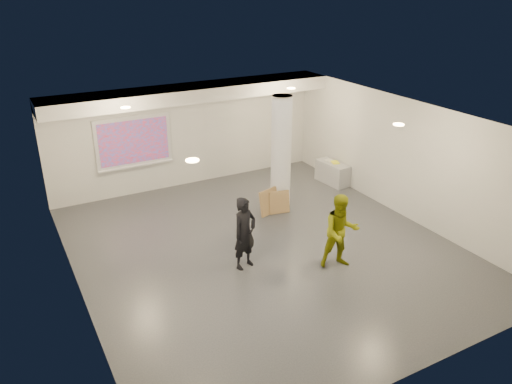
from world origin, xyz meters
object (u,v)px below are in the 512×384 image
column (281,153)px  woman (245,233)px  credenza (333,173)px  man (341,232)px  projection_screen (134,142)px

column → woman: column is taller
credenza → man: bearing=-129.8°
column → projection_screen: 4.08m
woman → man: size_ratio=0.97×
column → credenza: column is taller
projection_screen → column: bearing=-40.6°
projection_screen → woman: bearing=-80.0°
column → projection_screen: bearing=139.4°
credenza → projection_screen: bearing=154.6°
projection_screen → woman: 5.04m
credenza → man: (-2.68, -3.84, 0.50)m
projection_screen → credenza: 5.81m
column → credenza: (2.22, 0.66, -1.18)m
woman → man: (1.77, -0.93, 0.02)m
projection_screen → man: (2.64, -5.84, -0.71)m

